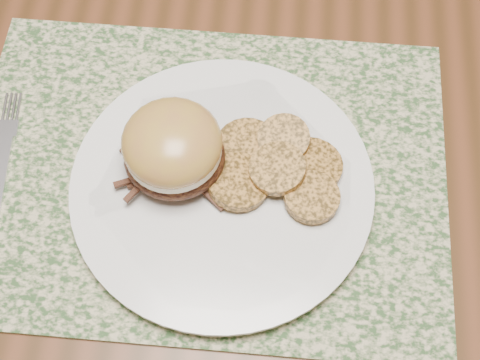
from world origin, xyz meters
name	(u,v)px	position (x,y,z in m)	size (l,w,h in m)	color
ground	(115,219)	(0.00, 0.00, 0.00)	(3.50, 3.50, 0.00)	brown
dining_table	(24,4)	(0.00, 0.00, 0.67)	(1.50, 0.90, 0.75)	brown
placemat	(206,172)	(0.26, -0.26, 0.75)	(0.45, 0.33, 0.00)	#315029
dinner_plate	(222,187)	(0.28, -0.27, 0.76)	(0.26, 0.26, 0.02)	white
pork_sandwich	(173,148)	(0.23, -0.26, 0.80)	(0.09, 0.09, 0.07)	black
roasted_potatoes	(276,166)	(0.32, -0.26, 0.78)	(0.14, 0.11, 0.03)	#B57B35
fork	(1,168)	(0.07, -0.27, 0.76)	(0.03, 0.17, 0.00)	silver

